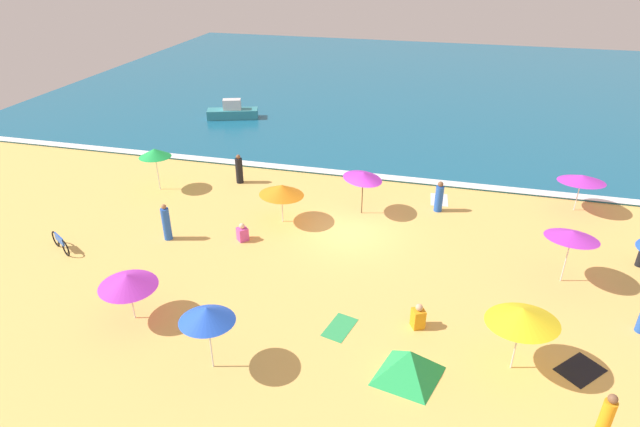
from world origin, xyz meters
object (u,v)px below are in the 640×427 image
at_px(beach_umbrella_4, 523,315).
at_px(beachgoer_3, 239,170).
at_px(beach_umbrella_2, 582,178).
at_px(beach_tent, 409,364).
at_px(beach_umbrella_0, 155,153).
at_px(beachgoer_4, 605,419).
at_px(beachgoer_1, 166,223).
at_px(small_boat_0, 233,112).
at_px(beach_umbrella_6, 363,176).
at_px(beach_umbrella_8, 128,280).
at_px(beach_umbrella_3, 282,190).
at_px(beach_umbrella_7, 572,235).
at_px(parked_bicycle, 60,242).
at_px(beachgoer_0, 242,233).
at_px(beachgoer_7, 418,317).
at_px(beachgoer_2, 439,197).
at_px(beach_umbrella_5, 207,314).

xyz_separation_m(beach_umbrella_4, beachgoer_3, (-13.57, 11.06, -1.33)).
height_order(beach_umbrella_2, beach_tent, beach_umbrella_2).
relative_size(beach_umbrella_0, beachgoer_4, 1.39).
bearing_deg(beachgoer_1, small_boat_0, 103.01).
bearing_deg(beach_umbrella_6, beach_umbrella_4, -54.95).
height_order(beach_umbrella_8, beachgoer_3, beach_umbrella_8).
relative_size(beachgoer_3, beachgoer_4, 0.98).
xyz_separation_m(beach_umbrella_3, beach_umbrella_7, (12.14, -1.95, 0.43)).
xyz_separation_m(beach_umbrella_3, beach_umbrella_6, (3.49, 1.77, 0.34)).
distance_m(beach_umbrella_3, beachgoer_3, 5.28).
xyz_separation_m(parked_bicycle, beachgoer_0, (7.29, 2.73, -0.03)).
height_order(parked_bicycle, beachgoer_3, beachgoer_3).
bearing_deg(beach_umbrella_2, parked_bicycle, -156.87).
relative_size(beach_umbrella_2, beach_umbrella_3, 0.91).
distance_m(beach_tent, beachgoer_3, 16.09).
xyz_separation_m(beach_tent, beachgoer_7, (0.08, 2.43, -0.10)).
bearing_deg(parked_bicycle, beachgoer_2, 26.38).
distance_m(beach_umbrella_2, beach_umbrella_3, 14.47).
xyz_separation_m(beach_umbrella_2, beachgoer_2, (-6.58, -1.74, -0.99)).
relative_size(beach_umbrella_7, beach_tent, 0.96).
bearing_deg(beach_umbrella_5, beachgoer_4, 0.11).
bearing_deg(beach_umbrella_4, beachgoer_7, 157.43).
bearing_deg(beach_umbrella_8, beachgoer_1, 106.41).
relative_size(beach_umbrella_7, beachgoer_3, 1.45).
bearing_deg(beach_umbrella_0, beachgoer_7, -28.87).
relative_size(beach_umbrella_5, beach_tent, 0.95).
bearing_deg(beach_umbrella_7, small_boat_0, 142.00).
relative_size(beach_umbrella_8, beachgoer_4, 1.23).
height_order(beach_umbrella_5, beachgoer_0, beach_umbrella_5).
distance_m(beach_umbrella_2, beach_umbrella_5, 19.27).
relative_size(beachgoer_2, beachgoer_4, 0.94).
relative_size(beach_umbrella_5, beach_umbrella_6, 1.04).
xyz_separation_m(beach_umbrella_3, beach_umbrella_8, (-2.93, -8.09, -0.05)).
height_order(beach_umbrella_2, beachgoer_4, beach_umbrella_2).
xyz_separation_m(beach_umbrella_0, parked_bicycle, (-1.00, -6.63, -1.70)).
height_order(beachgoer_1, beachgoer_2, beachgoer_1).
height_order(beach_umbrella_0, beachgoer_0, beach_umbrella_0).
relative_size(beach_umbrella_6, beachgoer_4, 1.36).
height_order(beach_umbrella_5, small_boat_0, beach_umbrella_5).
bearing_deg(beachgoer_1, beach_umbrella_6, 29.83).
bearing_deg(beachgoer_3, beachgoer_1, -97.26).
distance_m(beachgoer_0, beachgoer_7, 9.04).
bearing_deg(beach_umbrella_3, beach_umbrella_5, -85.36).
height_order(beach_umbrella_8, parked_bicycle, beach_umbrella_8).
relative_size(beach_umbrella_6, small_boat_0, 0.59).
height_order(beachgoer_1, beachgoer_4, beachgoer_1).
relative_size(beach_umbrella_3, beach_umbrella_4, 0.96).
xyz_separation_m(beach_umbrella_3, beach_umbrella_5, (0.78, -9.63, 0.42)).
relative_size(beach_umbrella_0, parked_bicycle, 1.47).
relative_size(beachgoer_2, small_boat_0, 0.41).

